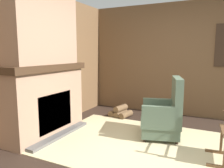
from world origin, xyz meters
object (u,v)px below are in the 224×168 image
object	(u,v)px
firewood_stack	(121,112)
storage_case	(45,60)
oil_lamp_vase	(12,60)
armchair	(164,117)

from	to	relation	value
firewood_stack	storage_case	xyz separation A→B (m)	(-0.80, -1.48, 1.21)
firewood_stack	oil_lamp_vase	world-z (taller)	oil_lamp_vase
oil_lamp_vase	storage_case	distance (m)	0.69
armchair	firewood_stack	xyz separation A→B (m)	(-1.15, 0.81, -0.27)
armchair	storage_case	bearing A→B (deg)	3.25
armchair	oil_lamp_vase	distance (m)	2.57
oil_lamp_vase	storage_case	bearing A→B (deg)	89.99
armchair	storage_case	size ratio (longest dim) A/B	4.20
armchair	storage_case	distance (m)	2.27
armchair	firewood_stack	bearing A→B (deg)	-50.71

